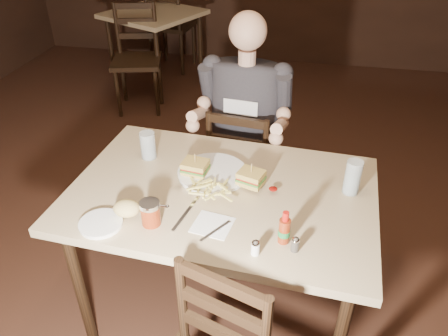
% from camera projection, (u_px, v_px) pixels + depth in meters
% --- Properties ---
extents(room_shell, '(7.00, 7.00, 7.00)m').
position_uv_depth(room_shell, '(228.00, 24.00, 1.69)').
color(room_shell, black).
rests_on(room_shell, ground).
extents(main_table, '(1.33, 0.94, 0.77)m').
position_uv_depth(main_table, '(222.00, 204.00, 1.89)').
color(main_table, tan).
rests_on(main_table, ground).
extents(bg_table, '(1.06, 1.06, 0.77)m').
position_uv_depth(bg_table, '(154.00, 21.00, 4.32)').
color(bg_table, tan).
rests_on(bg_table, ground).
extents(chair_far, '(0.44, 0.47, 0.84)m').
position_uv_depth(chair_far, '(244.00, 166.00, 2.63)').
color(chair_far, black).
rests_on(chair_far, ground).
extents(bg_chair_far, '(0.51, 0.55, 0.99)m').
position_uv_depth(bg_chair_far, '(171.00, 25.00, 4.87)').
color(bg_chair_far, black).
rests_on(bg_chair_far, ground).
extents(bg_chair_near, '(0.54, 0.57, 0.94)m').
position_uv_depth(bg_chair_near, '(137.00, 61.00, 3.99)').
color(bg_chair_near, black).
rests_on(bg_chair_near, ground).
extents(diner, '(0.56, 0.46, 0.90)m').
position_uv_depth(diner, '(244.00, 99.00, 2.33)').
color(diner, '#2C2A2F').
rests_on(diner, chair_far).
extents(dinner_plate, '(0.32, 0.32, 0.02)m').
position_uv_depth(dinner_plate, '(213.00, 174.00, 1.93)').
color(dinner_plate, white).
rests_on(dinner_plate, main_table).
extents(sandwich_left, '(0.12, 0.10, 0.10)m').
position_uv_depth(sandwich_left, '(195.00, 164.00, 1.90)').
color(sandwich_left, tan).
rests_on(sandwich_left, dinner_plate).
extents(sandwich_right, '(0.13, 0.11, 0.09)m').
position_uv_depth(sandwich_right, '(251.00, 174.00, 1.83)').
color(sandwich_right, tan).
rests_on(sandwich_right, dinner_plate).
extents(fries_pile, '(0.25, 0.18, 0.04)m').
position_uv_depth(fries_pile, '(210.00, 189.00, 1.80)').
color(fries_pile, '#EADC62').
rests_on(fries_pile, dinner_plate).
extents(ketchup_dollop, '(0.04, 0.04, 0.01)m').
position_uv_depth(ketchup_dollop, '(273.00, 189.00, 1.82)').
color(ketchup_dollop, maroon).
rests_on(ketchup_dollop, dinner_plate).
extents(glass_left, '(0.08, 0.08, 0.13)m').
position_uv_depth(glass_left, '(148.00, 145.00, 2.03)').
color(glass_left, silver).
rests_on(glass_left, main_table).
extents(glass_right, '(0.07, 0.07, 0.15)m').
position_uv_depth(glass_right, '(353.00, 177.00, 1.80)').
color(glass_right, silver).
rests_on(glass_right, main_table).
extents(hot_sauce, '(0.05, 0.05, 0.14)m').
position_uv_depth(hot_sauce, '(285.00, 227.00, 1.55)').
color(hot_sauce, maroon).
rests_on(hot_sauce, main_table).
extents(salt_shaker, '(0.03, 0.03, 0.06)m').
position_uv_depth(salt_shaker, '(255.00, 248.00, 1.52)').
color(salt_shaker, white).
rests_on(salt_shaker, main_table).
extents(pepper_shaker, '(0.03, 0.03, 0.05)m').
position_uv_depth(pepper_shaker, '(295.00, 245.00, 1.54)').
color(pepper_shaker, '#38332D').
rests_on(pepper_shaker, main_table).
extents(syrup_dispenser, '(0.08, 0.08, 0.10)m').
position_uv_depth(syrup_dispenser, '(150.00, 213.00, 1.64)').
color(syrup_dispenser, maroon).
rests_on(syrup_dispenser, main_table).
extents(napkin, '(0.16, 0.16, 0.00)m').
position_uv_depth(napkin, '(213.00, 225.00, 1.66)').
color(napkin, white).
rests_on(napkin, main_table).
extents(knife, '(0.06, 0.22, 0.01)m').
position_uv_depth(knife, '(186.00, 213.00, 1.71)').
color(knife, silver).
rests_on(knife, napkin).
extents(fork, '(0.09, 0.13, 0.00)m').
position_uv_depth(fork, '(215.00, 231.00, 1.63)').
color(fork, silver).
rests_on(fork, napkin).
extents(side_plate, '(0.17, 0.17, 0.01)m').
position_uv_depth(side_plate, '(101.00, 224.00, 1.66)').
color(side_plate, white).
rests_on(side_plate, main_table).
extents(bread_roll, '(0.11, 0.09, 0.06)m').
position_uv_depth(bread_roll, '(127.00, 208.00, 1.68)').
color(bread_roll, '#DDC16D').
rests_on(bread_roll, side_plate).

